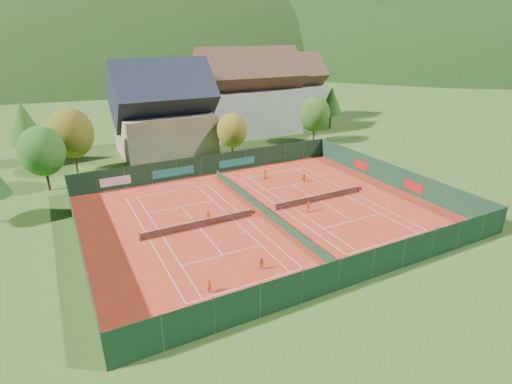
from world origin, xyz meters
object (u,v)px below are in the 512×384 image
Objects in this scene: player_right_near at (308,207)px; player_right_far_b at (304,178)px; hotel_block_a at (248,98)px; player_left_near at (210,286)px; chalet at (164,115)px; ball_hopper at (438,228)px; player_left_far at (208,216)px; hotel_block_b at (286,92)px; player_right_far_a at (265,174)px; player_left_mid at (262,264)px.

player_right_near is 10.11m from player_right_far_b.
player_left_near is (-27.25, -47.31, -6.76)m from hotel_block_a.
player_left_near is at bearing 161.47° from player_right_near.
chalet is 20.25× the size of ball_hopper.
ball_hopper is 25.27m from player_left_near.
hotel_block_a reaches higher than player_left_near.
player_right_far_b is at bearing -101.49° from hotel_block_a.
player_right_far_b is (16.65, 5.71, -0.07)m from player_left_far.
player_right_far_b is (5.21, 8.67, -0.06)m from player_right_near.
chalet is 11.33× the size of player_right_near.
player_left_far is 17.60m from player_right_far_b.
hotel_block_b reaches higher than player_right_far_a.
player_left_far reaches higher than player_left_mid.
hotel_block_b is 14.49× the size of player_left_mid.
hotel_block_a is 40.26m from player_right_near.
ball_hopper is 24.75m from player_left_far.
player_left_far reaches higher than player_left_near.
chalet is at bearing -157.01° from hotel_block_b.
hotel_block_a is 1.25× the size of hotel_block_b.
hotel_block_a is 16.14m from hotel_block_b.
hotel_block_b is at bearing 29.74° from hotel_block_a.
hotel_block_b is 56.90m from player_left_far.
hotel_block_a is 16.43× the size of player_right_far_b.
player_left_mid is 0.81× the size of player_right_far_a.
chalet is 33.56m from player_right_near.
player_right_far_a is (-24.26, -33.77, -5.88)m from hotel_block_b.
player_left_far is (-0.74, 11.23, 0.14)m from player_left_mid.
player_right_far_a is at bearing -125.69° from hotel_block_b.
ball_hopper is at bearing 76.58° from player_right_far_b.
ball_hopper is 0.56× the size of player_right_near.
chalet is 12.32× the size of player_right_far_b.
hotel_block_b is 13.14× the size of player_right_far_b.
player_left_near is at bearing 15.13° from player_right_far_b.
chalet is 0.94× the size of hotel_block_b.
player_right_far_a is 5.63m from player_right_far_b.
player_left_mid is 13.52m from player_right_near.
player_right_far_a is at bearing 84.80° from player_left_mid.
hotel_block_b is 42.84m from player_right_far_b.
hotel_block_a is 17.23× the size of player_left_near.
hotel_block_b is at bearing 22.99° from chalet.
player_left_mid is 11.25m from player_left_far.
player_left_mid is at bearing 21.88° from player_right_far_b.
player_left_near is 0.85× the size of player_right_far_a.
hotel_block_a is 27.00× the size of ball_hopper.
player_left_far is (-20.60, 13.71, 0.18)m from ball_hopper.
player_right_far_a is (11.63, 20.59, 0.14)m from player_left_mid.
ball_hopper is at bearing -105.74° from hotel_block_b.
hotel_block_a reaches higher than player_left_far.
hotel_block_a is at bearing 25.26° from player_right_near.
ball_hopper is 20.02m from player_left_mid.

